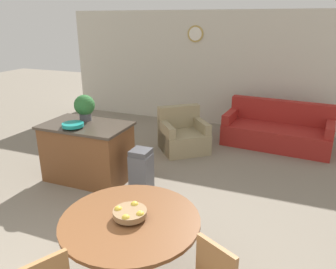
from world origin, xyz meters
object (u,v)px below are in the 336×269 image
(kitchen_island, at_px, (88,152))
(couch, at_px, (277,131))
(potted_plant, at_px, (85,106))
(armchair, at_px, (183,136))
(fruit_bowl, at_px, (130,213))
(teal_bowl, at_px, (73,125))
(trash_bin, at_px, (141,171))
(dining_table, at_px, (131,234))

(kitchen_island, xyz_separation_m, couch, (2.74, 2.73, -0.17))
(potted_plant, distance_m, armchair, 2.13)
(fruit_bowl, xyz_separation_m, armchair, (-0.72, 3.55, -0.54))
(kitchen_island, height_order, teal_bowl, teal_bowl)
(trash_bin, bearing_deg, armchair, 89.06)
(fruit_bowl, distance_m, teal_bowl, 2.40)
(teal_bowl, relative_size, potted_plant, 0.77)
(dining_table, distance_m, trash_bin, 1.91)
(fruit_bowl, distance_m, trash_bin, 1.95)
(couch, bearing_deg, dining_table, -97.58)
(dining_table, xyz_separation_m, teal_bowl, (-1.81, 1.58, 0.39))
(dining_table, height_order, teal_bowl, teal_bowl)
(kitchen_island, bearing_deg, teal_bowl, -105.90)
(dining_table, xyz_separation_m, fruit_bowl, (0.00, -0.00, 0.23))
(trash_bin, relative_size, armchair, 0.58)
(couch, xyz_separation_m, armchair, (-1.72, -0.99, -0.01))
(teal_bowl, distance_m, trash_bin, 1.25)
(armchair, bearing_deg, fruit_bowl, -117.89)
(couch, bearing_deg, trash_bin, -117.13)
(kitchen_island, bearing_deg, dining_table, -45.93)
(dining_table, xyz_separation_m, armchair, (-0.72, 3.55, -0.31))
(teal_bowl, xyz_separation_m, armchair, (1.08, 1.97, -0.70))
(couch, bearing_deg, armchair, -145.25)
(couch, bearing_deg, potted_plant, -133.45)
(trash_bin, bearing_deg, teal_bowl, -171.66)
(kitchen_island, bearing_deg, potted_plant, 123.84)
(teal_bowl, relative_size, trash_bin, 0.48)
(kitchen_island, distance_m, armchair, 2.03)
(dining_table, height_order, couch, couch)
(kitchen_island, height_order, couch, kitchen_island)
(teal_bowl, bearing_deg, armchair, 61.16)
(kitchen_island, xyz_separation_m, armchair, (1.02, 1.75, -0.18))
(potted_plant, distance_m, couch, 3.93)
(potted_plant, bearing_deg, teal_bowl, -81.81)
(dining_table, bearing_deg, fruit_bowl, -72.37)
(potted_plant, bearing_deg, couch, 41.77)
(teal_bowl, distance_m, armchair, 2.35)
(armchair, bearing_deg, dining_table, -117.89)
(fruit_bowl, relative_size, armchair, 0.27)
(kitchen_island, distance_m, potted_plant, 0.73)
(dining_table, distance_m, fruit_bowl, 0.23)
(potted_plant, xyz_separation_m, armchair, (1.14, 1.56, -0.88))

